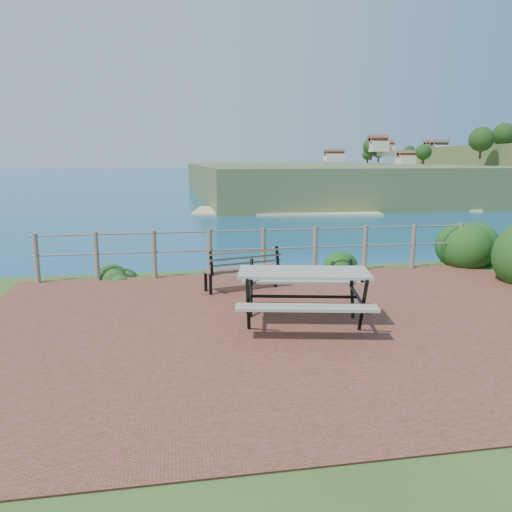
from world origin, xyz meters
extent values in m
cube|color=brown|center=(0.00, 0.00, 0.00)|extent=(10.00, 7.00, 0.12)
plane|color=#165A85|center=(0.00, 200.00, 0.00)|extent=(1200.00, 1200.00, 0.00)
cylinder|color=#6B5B4C|center=(-4.60, 3.35, 0.52)|extent=(0.10, 0.10, 1.00)
cylinder|color=#6B5B4C|center=(-3.45, 3.35, 0.52)|extent=(0.10, 0.10, 1.00)
cylinder|color=#6B5B4C|center=(-2.30, 3.35, 0.52)|extent=(0.10, 0.10, 1.00)
cylinder|color=#6B5B4C|center=(-1.15, 3.35, 0.52)|extent=(0.10, 0.10, 1.00)
cylinder|color=#6B5B4C|center=(0.00, 3.35, 0.52)|extent=(0.10, 0.10, 1.00)
cylinder|color=#6B5B4C|center=(1.15, 3.35, 0.52)|extent=(0.10, 0.10, 1.00)
cylinder|color=#6B5B4C|center=(2.30, 3.35, 0.52)|extent=(0.10, 0.10, 1.00)
cylinder|color=#6B5B4C|center=(3.45, 3.35, 0.52)|extent=(0.10, 0.10, 1.00)
cylinder|color=#6B5B4C|center=(4.60, 3.35, 0.52)|extent=(0.10, 0.10, 1.00)
cylinder|color=slate|center=(0.00, 3.35, 0.97)|extent=(9.40, 0.04, 0.04)
cylinder|color=slate|center=(0.00, 3.35, 0.57)|extent=(9.40, 0.04, 0.04)
cube|color=#4A5B2D|center=(140.00, 210.00, -6.00)|extent=(260.00, 180.00, 12.00)
cube|color=gray|center=(-0.03, -0.01, 0.81)|extent=(2.04, 1.17, 0.04)
cube|color=gray|center=(-0.03, -0.01, 0.49)|extent=(1.94, 0.66, 0.04)
cube|color=gray|center=(-0.03, -0.01, 0.49)|extent=(1.94, 0.66, 0.04)
cylinder|color=black|center=(-0.03, -0.01, 0.44)|extent=(1.63, 0.38, 0.05)
cube|color=brown|center=(-0.65, 2.15, 0.42)|extent=(1.49, 0.72, 0.03)
cube|color=brown|center=(-0.65, 2.15, 0.67)|extent=(1.42, 0.47, 0.33)
cube|color=black|center=(-0.65, 2.15, 0.22)|extent=(0.06, 0.06, 0.40)
cube|color=black|center=(-0.65, 2.15, 0.22)|extent=(0.06, 0.06, 0.40)
cube|color=black|center=(-0.65, 2.15, 0.22)|extent=(0.06, 0.06, 0.40)
cube|color=black|center=(-0.65, 2.15, 0.22)|extent=(0.06, 0.06, 0.40)
ellipsoid|color=#1A4916|center=(4.94, 3.66, 0.00)|extent=(1.22, 1.22, 1.73)
ellipsoid|color=#1D4D1F|center=(-3.14, 3.61, 0.00)|extent=(0.72, 0.72, 0.45)
ellipsoid|color=#1A4916|center=(2.06, 4.01, 0.00)|extent=(0.73, 0.73, 0.45)
camera|label=1|loc=(-1.96, -6.99, 2.46)|focal=35.00mm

